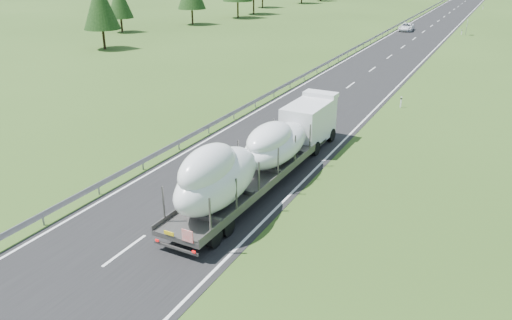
% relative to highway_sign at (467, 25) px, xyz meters
% --- Properties ---
extents(ground, '(400.00, 400.00, 0.00)m').
position_rel_highway_sign_xyz_m(ground, '(-7.20, -80.00, -1.81)').
color(ground, '#2C4818').
rests_on(ground, ground).
extents(road_surface, '(10.00, 400.00, 0.02)m').
position_rel_highway_sign_xyz_m(road_surface, '(-7.20, 20.00, -1.80)').
color(road_surface, black).
rests_on(road_surface, ground).
extents(guardrail, '(0.10, 400.00, 0.76)m').
position_rel_highway_sign_xyz_m(guardrail, '(-12.50, 19.94, -1.21)').
color(guardrail, slate).
rests_on(guardrail, ground).
extents(marker_posts, '(0.13, 350.08, 1.00)m').
position_rel_highway_sign_xyz_m(marker_posts, '(-0.70, 75.00, -1.27)').
color(marker_posts, silver).
rests_on(marker_posts, ground).
extents(highway_sign, '(0.08, 0.90, 2.60)m').
position_rel_highway_sign_xyz_m(highway_sign, '(0.00, 0.00, 0.00)').
color(highway_sign, slate).
rests_on(highway_sign, ground).
extents(boat_truck, '(3.01, 19.00, 4.45)m').
position_rel_highway_sign_xyz_m(boat_truck, '(-4.60, -70.78, 0.42)').
color(boat_truck, silver).
rests_on(boat_truck, ground).
extents(distant_van, '(2.57, 5.11, 1.39)m').
position_rel_highway_sign_xyz_m(distant_van, '(-10.29, 0.81, -1.11)').
color(distant_van, white).
rests_on(distant_van, ground).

